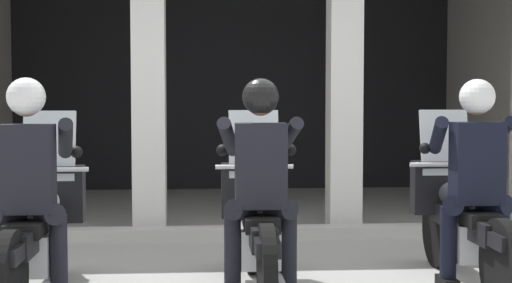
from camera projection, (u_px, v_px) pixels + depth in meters
ground_plane at (238, 222)px, 8.85m from camera, size 80.00×80.00×0.00m
station_building at (238, 47)px, 10.37m from camera, size 7.44×4.44×3.48m
kerb_strip at (250, 233)px, 7.82m from camera, size 6.94×0.24×0.12m
motorcycle_left at (38, 230)px, 5.48m from camera, size 0.62×2.04×1.35m
police_officer_left at (28, 173)px, 5.17m from camera, size 0.63×0.61×1.58m
motorcycle_center at (258, 224)px, 5.71m from camera, size 0.62×2.04×1.35m
police_officer_center at (260, 170)px, 5.40m from camera, size 0.63×0.61×1.58m
motorcycle_right at (462, 220)px, 5.91m from camera, size 0.62×2.04×1.35m
police_officer_right at (475, 167)px, 5.60m from camera, size 0.63×0.61×1.58m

